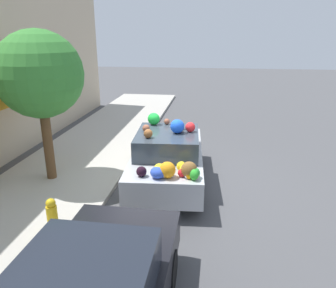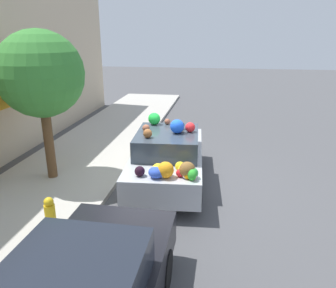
% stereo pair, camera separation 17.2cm
% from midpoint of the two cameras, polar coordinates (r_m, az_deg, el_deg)
% --- Properties ---
extents(ground_plane, '(60.00, 60.00, 0.00)m').
position_cam_midpoint_polar(ground_plane, '(8.66, -1.50, -6.49)').
color(ground_plane, '#4C4C4F').
extents(sidewalk_curb, '(24.00, 3.20, 0.12)m').
position_cam_midpoint_polar(sidewalk_curb, '(9.43, -17.98, -4.88)').
color(sidewalk_curb, '#B2ADA3').
rests_on(sidewalk_curb, ground).
extents(street_tree, '(2.08, 2.08, 3.69)m').
position_cam_midpoint_polar(street_tree, '(8.47, -22.02, 11.04)').
color(street_tree, brown).
rests_on(street_tree, sidewalk_curb).
extents(fire_hydrant, '(0.20, 0.20, 0.70)m').
position_cam_midpoint_polar(fire_hydrant, '(6.63, -20.23, -11.66)').
color(fire_hydrant, gold).
rests_on(fire_hydrant, sidewalk_curb).
extents(art_car, '(4.09, 1.97, 1.73)m').
position_cam_midpoint_polar(art_car, '(8.27, -0.56, -2.15)').
color(art_car, '#B7BABF').
rests_on(art_car, ground).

